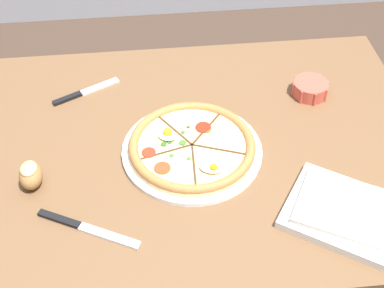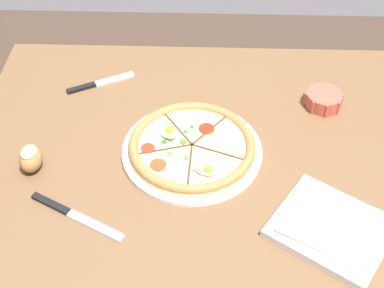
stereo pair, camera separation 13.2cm
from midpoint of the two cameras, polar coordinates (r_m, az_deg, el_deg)
dining_table at (r=1.43m, az=3.43°, el=-3.27°), size 1.19×0.87×0.73m
pizza at (r=1.33m, az=2.83°, el=-0.48°), size 0.35×0.35×0.05m
ramekin_bowl at (r=1.52m, az=16.32°, el=4.50°), size 0.10×0.10×0.04m
napkin_folded at (r=1.22m, az=17.75°, el=-8.62°), size 0.31×0.30×0.04m
bread_piece_near at (r=1.32m, az=-14.13°, el=-1.63°), size 0.05×0.07×0.06m
knife_main at (r=1.55m, az=-7.41°, el=6.36°), size 0.19×0.11×0.01m
knife_spare at (r=1.22m, az=-9.35°, el=-7.72°), size 0.23×0.13×0.01m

